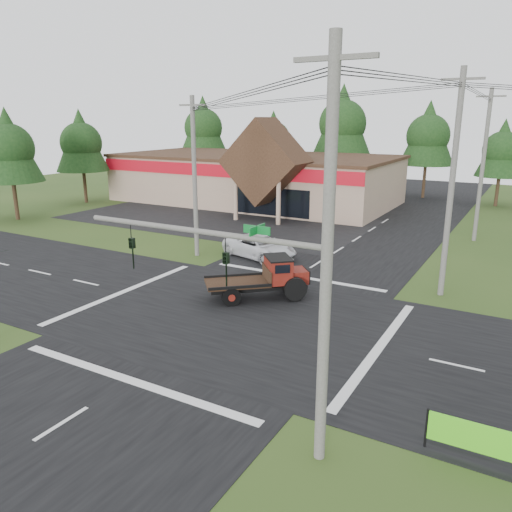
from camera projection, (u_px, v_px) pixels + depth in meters
The scene contains 20 objects.
ground at pixel (234, 316), 23.75m from camera, with size 120.00×120.00×0.00m, color #2B4418.
road_ns at pixel (234, 316), 23.74m from camera, with size 12.00×120.00×0.02m, color black.
road_ew at pixel (234, 316), 23.74m from camera, with size 120.00×12.00×0.02m, color black.
parking_apron at pixel (215, 219), 46.33m from camera, with size 28.00×14.00×0.02m, color black.
cvs_building at pixel (255, 177), 55.25m from camera, with size 30.40×18.20×9.19m.
traffic_signal_mast at pixel (267, 297), 13.51m from camera, with size 8.12×0.24×7.00m.
utility_pole_nr at pixel (327, 262), 12.38m from camera, with size 2.00×0.30×11.00m.
utility_pole_nw at pixel (195, 176), 32.82m from camera, with size 2.00×0.30×10.50m.
utility_pole_ne at pixel (452, 184), 25.06m from camera, with size 2.00×0.30×11.50m.
utility_pole_n at pixel (483, 165), 36.83m from camera, with size 2.00×0.30×11.20m.
tree_row_a at pixel (203, 126), 69.39m from camera, with size 6.72×6.72×12.12m.
tree_row_b at pixel (273, 137), 66.66m from camera, with size 5.60×5.60×10.10m.
tree_row_c at pixel (343, 121), 60.52m from camera, with size 7.28×7.28×13.13m.
tree_row_d at pixel (428, 134), 56.96m from camera, with size 6.16×6.16×11.11m.
tree_row_e at pixel (503, 149), 51.83m from camera, with size 5.04×5.04×9.09m.
tree_side_w at pixel (81, 141), 53.95m from camera, with size 5.60×5.60×10.10m.
tree_side_w_near at pixel (9, 146), 44.62m from camera, with size 5.60×5.60×10.10m.
antique_flatbed_truck at pixel (258, 278), 25.80m from camera, with size 2.03×5.32×2.23m, color #58150C, non-canonical shape.
roadside_banner at pixel (495, 447), 13.31m from camera, with size 3.63×0.11×1.24m, color #4EC61A, non-canonical shape.
white_pickup at pixel (260, 247), 33.51m from camera, with size 2.50×5.41×1.50m, color silver.
Camera 1 is at (11.85, -18.71, 9.10)m, focal length 35.00 mm.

